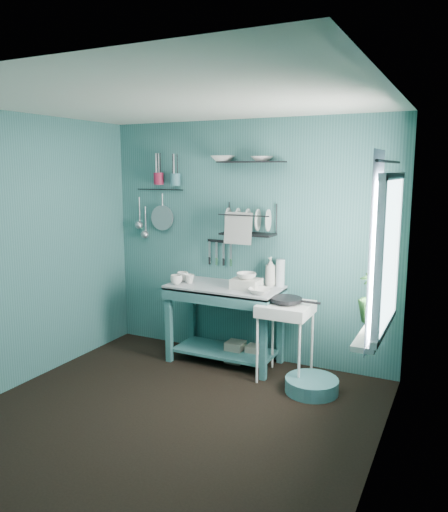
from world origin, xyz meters
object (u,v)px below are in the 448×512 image
at_px(hotplate_stand, 285,341).
at_px(dish_rack, 248,219).
at_px(utensil_cup_teal, 175,180).
at_px(utensil_cup_magenta, 159,179).
at_px(colander, 162,218).
at_px(floor_basin, 312,385).
at_px(mug_mid, 190,279).
at_px(potted_plant, 374,295).
at_px(water_bottle, 280,273).
at_px(work_counter, 225,324).
at_px(storage_tin_large, 235,352).
at_px(wash_tub, 246,284).
at_px(mug_right, 183,277).
at_px(mug_left, 176,280).
at_px(storage_tin_small, 254,355).
at_px(frying_pan, 286,299).
at_px(soap_bottle, 270,272).

relative_size(hotplate_stand, dish_rack, 1.37).
bearing_deg(utensil_cup_teal, utensil_cup_magenta, 180.00).
xyz_separation_m(colander, floor_basin, (1.93, -0.54, -1.39)).
relative_size(dish_rack, utensil_cup_magenta, 4.23).
height_order(mug_mid, potted_plant, potted_plant).
bearing_deg(mug_mid, water_bottle, 17.28).
bearing_deg(utensil_cup_teal, work_counter, -16.39).
relative_size(utensil_cup_teal, storage_tin_large, 0.59).
height_order(wash_tub, storage_tin_large, wash_tub).
xyz_separation_m(mug_mid, mug_right, (-0.12, 0.06, 0.00)).
height_order(mug_right, utensil_cup_teal, utensil_cup_teal).
bearing_deg(floor_basin, utensil_cup_teal, 163.51).
bearing_deg(mug_left, wash_tub, 10.86).
distance_m(dish_rack, colander, 1.09).
distance_m(dish_rack, potted_plant, 1.67).
relative_size(wash_tub, storage_tin_small, 1.40).
relative_size(work_counter, colander, 4.14).
relative_size(colander, floor_basin, 0.58).
height_order(work_counter, wash_tub, wash_tub).
relative_size(mug_left, colander, 0.44).
xyz_separation_m(work_counter, water_bottle, (0.52, 0.22, 0.55)).
relative_size(mug_mid, water_bottle, 0.36).
bearing_deg(work_counter, frying_pan, -3.20).
xyz_separation_m(wash_tub, hotplate_stand, (0.46, -0.11, -0.49)).
bearing_deg(potted_plant, storage_tin_large, 155.40).
height_order(water_bottle, hotplate_stand, water_bottle).
bearing_deg(utensil_cup_teal, floor_basin, -16.49).
bearing_deg(floor_basin, utensil_cup_magenta, 165.24).
xyz_separation_m(utensil_cup_teal, storage_tin_small, (1.00, -0.13, -1.79)).
height_order(work_counter, hotplate_stand, work_counter).
bearing_deg(work_counter, utensil_cup_magenta, 174.35).
bearing_deg(storage_tin_small, colander, 172.59).
distance_m(dish_rack, storage_tin_large, 1.39).
height_order(utensil_cup_teal, storage_tin_small, utensil_cup_teal).
height_order(colander, potted_plant, colander).
height_order(work_counter, utensil_cup_teal, utensil_cup_teal).
height_order(mug_right, floor_basin, mug_right).
distance_m(mug_mid, storage_tin_small, 1.03).
distance_m(mug_left, storage_tin_small, 1.12).
relative_size(mug_mid, storage_tin_small, 0.50).
relative_size(hotplate_stand, frying_pan, 2.51).
distance_m(utensil_cup_magenta, storage_tin_small, 2.17).
height_order(wash_tub, floor_basin, wash_tub).
xyz_separation_m(work_counter, storage_tin_large, (0.10, 0.05, -0.30)).
height_order(mug_right, potted_plant, potted_plant).
distance_m(soap_bottle, utensil_cup_teal, 1.45).
xyz_separation_m(mug_right, frying_pan, (1.21, -0.13, -0.08)).
distance_m(dish_rack, utensil_cup_magenta, 1.17).
bearing_deg(work_counter, wash_tub, 2.46).
bearing_deg(storage_tin_large, water_bottle, 22.04).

